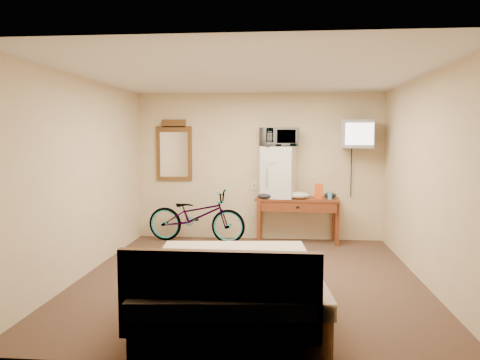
{
  "coord_description": "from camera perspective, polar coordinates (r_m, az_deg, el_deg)",
  "views": [
    {
      "loc": [
        0.39,
        -5.7,
        1.76
      ],
      "look_at": [
        -0.19,
        0.79,
        1.16
      ],
      "focal_mm": 35.0,
      "sensor_mm": 36.0,
      "label": 1
    }
  ],
  "objects": [
    {
      "name": "blue_cup",
      "position": [
        7.72,
        10.91,
        -1.85
      ],
      "size": [
        0.07,
        0.07,
        0.13
      ],
      "primitive_type": "cylinder",
      "color": "#40A5DA",
      "rests_on": "desk"
    },
    {
      "name": "cloth_dark_a",
      "position": [
        7.64,
        3.05,
        -1.96
      ],
      "size": [
        0.24,
        0.18,
        0.09
      ],
      "primitive_type": "ellipsoid",
      "color": "black",
      "rests_on": "desk"
    },
    {
      "name": "snack_bag",
      "position": [
        7.74,
        9.57,
        -1.34
      ],
      "size": [
        0.14,
        0.09,
        0.25
      ],
      "primitive_type": "cube",
      "rotation": [
        0.0,
        0.0,
        -0.17
      ],
      "color": "#E34D14",
      "rests_on": "desk"
    },
    {
      "name": "crt_television",
      "position": [
        7.81,
        14.1,
        5.46
      ],
      "size": [
        0.57,
        0.62,
        0.45
      ],
      "color": "black",
      "rests_on": "room"
    },
    {
      "name": "microwave",
      "position": [
        7.76,
        4.76,
        5.26
      ],
      "size": [
        0.66,
        0.56,
        0.31
      ],
      "primitive_type": "imported",
      "rotation": [
        0.0,
        0.0,
        0.37
      ],
      "color": "silver",
      "rests_on": "mini_fridge"
    },
    {
      "name": "desk",
      "position": [
        7.78,
        7.01,
        -3.08
      ],
      "size": [
        1.4,
        0.64,
        0.75
      ],
      "color": "maroon",
      "rests_on": "floor"
    },
    {
      "name": "bed",
      "position": [
        4.59,
        -1.02,
        -13.32
      ],
      "size": [
        1.78,
        2.25,
        0.9
      ],
      "color": "brown",
      "rests_on": "floor"
    },
    {
      "name": "bicycle",
      "position": [
        7.89,
        -5.34,
        -4.37
      ],
      "size": [
        1.72,
        0.76,
        0.88
      ],
      "primitive_type": "imported",
      "rotation": [
        0.0,
        0.0,
        1.46
      ],
      "color": "black",
      "rests_on": "floor"
    },
    {
      "name": "wall_mirror",
      "position": [
        8.19,
        -8.03,
        3.51
      ],
      "size": [
        0.62,
        0.04,
        1.05
      ],
      "color": "brown",
      "rests_on": "room"
    },
    {
      "name": "mini_fridge",
      "position": [
        7.78,
        4.73,
        0.97
      ],
      "size": [
        0.61,
        0.59,
        0.85
      ],
      "color": "silver",
      "rests_on": "desk"
    },
    {
      "name": "cloth_cream",
      "position": [
        7.69,
        7.12,
        -1.86
      ],
      "size": [
        0.37,
        0.28,
        0.11
      ],
      "primitive_type": "ellipsoid",
      "color": "beige",
      "rests_on": "desk"
    },
    {
      "name": "room",
      "position": [
        5.73,
        1.21,
        0.2
      ],
      "size": [
        4.6,
        4.64,
        2.5
      ],
      "color": "#503528",
      "rests_on": "ground"
    },
    {
      "name": "cloth_dark_b",
      "position": [
        7.86,
        10.95,
        -1.85
      ],
      "size": [
        0.2,
        0.17,
        0.09
      ],
      "primitive_type": "ellipsoid",
      "color": "black",
      "rests_on": "desk"
    }
  ]
}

